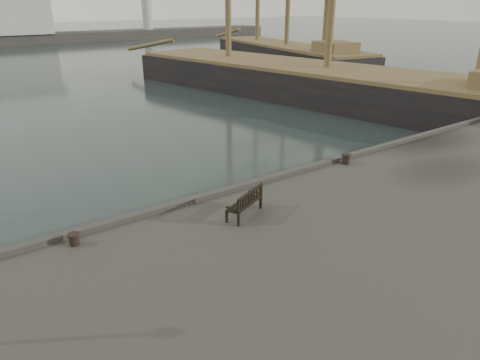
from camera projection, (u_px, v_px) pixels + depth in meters
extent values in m
plane|color=black|center=(219.00, 229.00, 16.65)|extent=(400.00, 400.00, 0.00)
cylinder|color=#B7B7AA|center=(147.00, 12.00, 103.98)|extent=(2.40, 2.40, 8.00)
cube|color=black|center=(244.00, 203.00, 14.22)|extent=(1.68, 1.14, 0.04)
cube|color=black|center=(250.00, 198.00, 14.01)|extent=(1.48, 0.70, 0.48)
cube|color=black|center=(244.00, 209.00, 14.30)|extent=(1.55, 1.03, 0.44)
cylinder|color=black|center=(74.00, 239.00, 12.55)|extent=(0.40, 0.40, 0.37)
cylinder|color=black|center=(346.00, 159.00, 18.88)|extent=(0.43, 0.43, 0.44)
cube|color=black|center=(325.00, 95.00, 38.50)|extent=(17.28, 44.50, 4.36)
cube|color=brown|center=(327.00, 69.00, 37.60)|extent=(16.67, 43.56, 0.30)
cube|color=black|center=(286.00, 63.00, 58.83)|extent=(11.95, 31.63, 4.42)
cube|color=brown|center=(286.00, 45.00, 57.92)|extent=(11.51, 30.96, 0.30)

